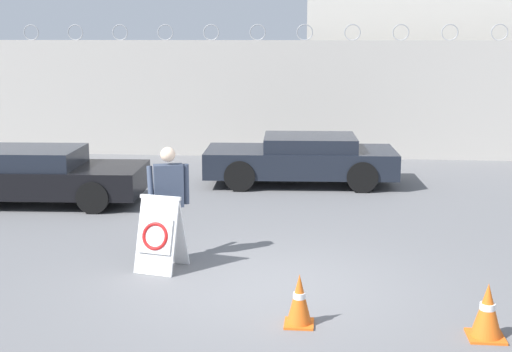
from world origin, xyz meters
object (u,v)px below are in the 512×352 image
security_guard (169,197)px  traffic_cone_mid (299,300)px  traffic_cone_near (487,311)px  parked_car_front_coupe (39,175)px  parked_car_rear_sedan (302,158)px  barricade_sign (160,233)px

security_guard → traffic_cone_mid: bearing=113.5°
traffic_cone_near → parked_car_front_coupe: (-8.03, 6.17, 0.27)m
traffic_cone_mid → parked_car_front_coupe: 8.36m
traffic_cone_near → parked_car_front_coupe: 10.13m
traffic_cone_near → parked_car_rear_sedan: bearing=106.1°
parked_car_rear_sedan → traffic_cone_mid: bearing=88.8°
parked_car_rear_sedan → traffic_cone_near: bearing=102.9°
traffic_cone_mid → parked_car_front_coupe: size_ratio=0.15×
barricade_sign → security_guard: security_guard is taller
security_guard → parked_car_front_coupe: (-3.64, 3.59, -0.42)m
barricade_sign → security_guard: bearing=99.3°
security_guard → parked_car_front_coupe: 5.13m
parked_car_front_coupe → barricade_sign: bearing=-52.1°
traffic_cone_mid → parked_car_rear_sedan: size_ratio=0.14×
traffic_cone_mid → parked_car_rear_sedan: 8.57m
security_guard → parked_car_rear_sedan: size_ratio=0.39×
parked_car_front_coupe → parked_car_rear_sedan: (5.50, 2.55, 0.02)m
security_guard → traffic_cone_mid: size_ratio=2.77×
traffic_cone_near → parked_car_rear_sedan: 9.08m
traffic_cone_mid → parked_car_front_coupe: bearing=134.0°
traffic_cone_near → parked_car_rear_sedan: parked_car_rear_sedan is taller
security_guard → traffic_cone_near: size_ratio=2.69×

